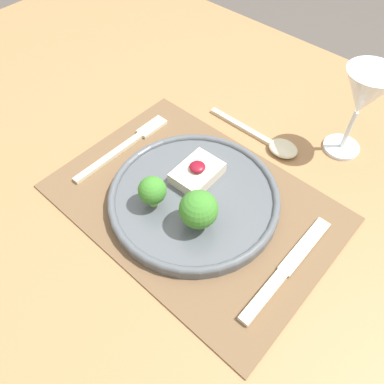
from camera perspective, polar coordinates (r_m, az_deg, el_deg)
ground_plane at (r=1.28m, az=0.15°, el=-21.97°), size 8.00×8.00×0.00m
dining_table at (r=0.66m, az=0.27°, el=-5.73°), size 1.59×1.05×0.75m
placemat at (r=0.59m, az=0.30°, el=-1.54°), size 0.43×0.30×0.00m
dinner_plate at (r=0.58m, az=-0.09°, el=-0.49°), size 0.27×0.27×0.08m
fork at (r=0.68m, az=-9.61°, el=7.32°), size 0.02×0.20×0.01m
knife at (r=0.54m, az=13.50°, el=-12.11°), size 0.02×0.20×0.01m
spoon at (r=0.68m, az=12.34°, el=7.24°), size 0.19×0.04×0.02m
wine_glass_near at (r=0.65m, az=24.70°, el=13.15°), size 0.08×0.08×0.16m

